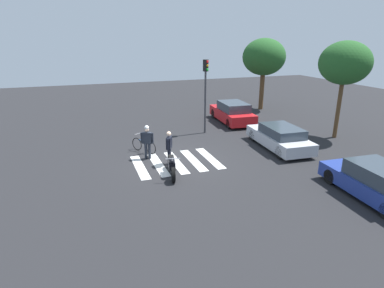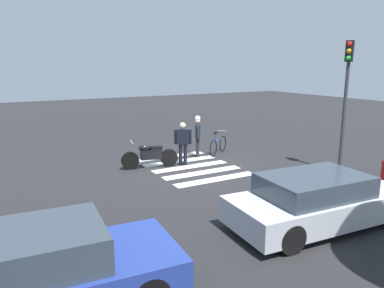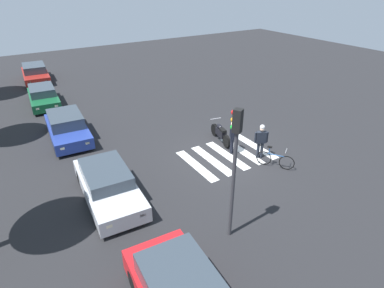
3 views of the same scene
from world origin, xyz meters
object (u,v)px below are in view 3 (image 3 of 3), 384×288
car_maroon_wagon (35,73)px  traffic_light_pole (235,157)px  leaning_bicycle (275,160)px  car_blue_hatchback (67,127)px  officer_on_foot (232,135)px  police_motorcycle (221,133)px  officer_by_motorcycle (261,139)px  car_silver_sedan (108,184)px  car_green_compact (43,96)px

car_maroon_wagon → traffic_light_pole: (-22.66, -2.61, 2.42)m
leaning_bicycle → car_blue_hatchback: size_ratio=0.33×
officer_on_foot → car_blue_hatchback: officer_on_foot is taller
leaning_bicycle → car_blue_hatchback: car_blue_hatchback is taller
car_blue_hatchback → car_maroon_wagon: (12.28, -0.27, -0.01)m
officer_on_foot → police_motorcycle: bearing=-11.0°
leaning_bicycle → officer_by_motorcycle: size_ratio=0.84×
officer_on_foot → car_silver_sedan: bearing=92.7°
car_blue_hatchback → officer_on_foot: bearing=-132.5°
police_motorcycle → car_silver_sedan: bearing=103.2°
officer_on_foot → car_green_compact: size_ratio=0.39×
car_silver_sedan → car_maroon_wagon: bearing=-0.5°
car_maroon_wagon → officer_by_motorcycle: bearing=-160.0°
officer_by_motorcycle → car_maroon_wagon: (19.34, 7.05, -0.36)m
police_motorcycle → car_blue_hatchback: car_blue_hatchback is taller
officer_on_foot → leaning_bicycle: bearing=-159.2°
leaning_bicycle → traffic_light_pole: size_ratio=0.32×
police_motorcycle → traffic_light_pole: traffic_light_pole is taller
car_blue_hatchback → car_silver_sedan: bearing=-179.0°
police_motorcycle → traffic_light_pole: 7.36m
car_blue_hatchback → car_green_compact: (6.06, 0.19, -0.05)m
car_maroon_wagon → car_silver_sedan: bearing=179.5°
car_silver_sedan → traffic_light_pole: bearing=-146.3°
car_silver_sedan → car_green_compact: size_ratio=1.08×
officer_by_motorcycle → car_silver_sedan: (0.83, 7.21, -0.38)m
officer_on_foot → car_maroon_wagon: officer_on_foot is taller
police_motorcycle → leaning_bicycle: police_motorcycle is taller
police_motorcycle → officer_on_foot: 1.37m
police_motorcycle → leaning_bicycle: (-3.40, -0.57, -0.08)m
car_blue_hatchback → car_maroon_wagon: 12.28m
car_blue_hatchback → car_green_compact: 6.06m
police_motorcycle → officer_by_motorcycle: officer_by_motorcycle is taller
officer_by_motorcycle → traffic_light_pole: 5.91m
leaning_bicycle → car_maroon_wagon: size_ratio=0.31×
car_maroon_wagon → officer_on_foot: bearing=-161.1°
leaning_bicycle → officer_by_motorcycle: officer_by_motorcycle is taller
police_motorcycle → car_green_compact: size_ratio=0.49×
officer_on_foot → car_green_compact: 13.74m
traffic_light_pole → police_motorcycle: bearing=-34.1°
officer_on_foot → car_maroon_wagon: 19.26m
officer_by_motorcycle → car_blue_hatchback: 10.18m
officer_by_motorcycle → traffic_light_pole: (-3.32, 4.44, 2.06)m
officer_by_motorcycle → car_silver_sedan: bearing=83.5°
leaning_bicycle → car_silver_sedan: bearing=75.6°
leaning_bicycle → car_blue_hatchback: (8.08, 7.31, 0.26)m
traffic_light_pole → car_maroon_wagon: bearing=6.6°
officer_by_motorcycle → car_green_compact: 15.12m
leaning_bicycle → traffic_light_pole: (-2.30, 4.43, 2.67)m
officer_by_motorcycle → car_green_compact: bearing=29.8°
officer_on_foot → traffic_light_pole: (-4.44, 3.62, 2.11)m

